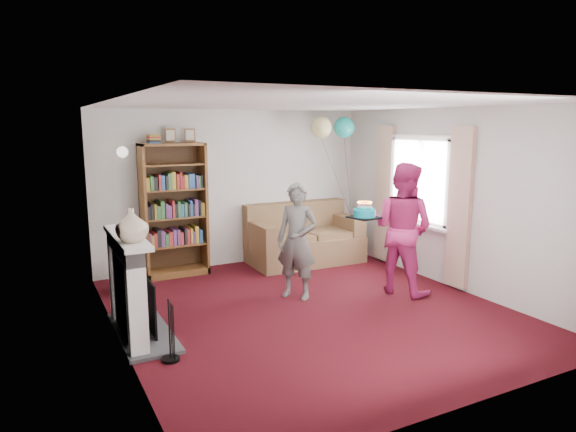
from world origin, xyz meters
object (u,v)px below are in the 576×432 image
person_striped (297,241)px  birthday_cake (364,213)px  sofa (303,240)px  person_magenta (403,228)px  bookcase (173,211)px

person_striped → birthday_cake: 0.99m
sofa → person_magenta: 2.13m
bookcase → birthday_cake: bookcase is taller
bookcase → person_magenta: bearing=-41.7°
person_magenta → birthday_cake: 0.57m
sofa → birthday_cake: bearing=-90.7°
sofa → person_magenta: bearing=-77.2°
bookcase → person_striped: (1.15, -1.80, -0.21)m
bookcase → person_striped: bookcase is taller
bookcase → sofa: bookcase is taller
person_striped → birthday_cake: size_ratio=4.30×
person_magenta → person_striped: bearing=49.6°
person_striped → birthday_cake: person_striped is taller
birthday_cake → person_magenta: bearing=-25.5°
person_striped → person_magenta: size_ratio=0.86×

